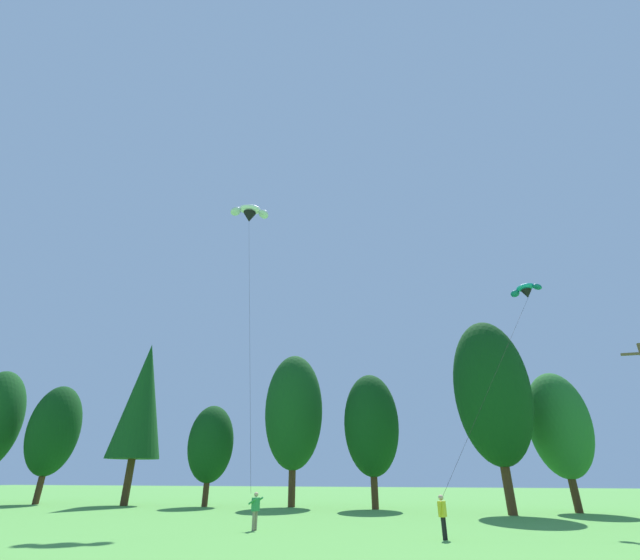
{
  "coord_description": "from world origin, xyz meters",
  "views": [
    {
      "loc": [
        4.48,
        6.48,
        2.42
      ],
      "look_at": [
        0.04,
        23.95,
        10.91
      ],
      "focal_mm": 23.42,
      "sensor_mm": 36.0,
      "label": 1
    }
  ],
  "objects": [
    {
      "name": "treeline_tree_f",
      "position": [
        -0.58,
        44.61,
        6.52
      ],
      "size": [
        4.71,
        4.71,
        10.77
      ],
      "color": "#472D19",
      "rests_on": "ground_plane"
    },
    {
      "name": "parafoil_kite_mid_teal",
      "position": [
        12.09,
        36.66,
        14.47
      ],
      "size": [
        8.81,
        9.97,
        13.82
      ],
      "color": "teal"
    },
    {
      "name": "treeline_tree_c",
      "position": [
        -23.2,
        43.48,
        9.39
      ],
      "size": [
        4.9,
        4.9,
        14.99
      ],
      "color": "#472D19",
      "rests_on": "ground_plane"
    },
    {
      "name": "treeline_tree_e",
      "position": [
        -7.96,
        45.43,
        8.01
      ],
      "size": [
        5.37,
        5.37,
        13.23
      ],
      "color": "#472D19",
      "rests_on": "ground_plane"
    },
    {
      "name": "kite_flyer_mid",
      "position": [
        4.55,
        27.54,
        0.99
      ],
      "size": [
        0.39,
        0.6,
        1.69
      ],
      "color": "black",
      "rests_on": "ground_plane"
    },
    {
      "name": "treeline_tree_g",
      "position": [
        9.24,
        41.19,
        8.34
      ],
      "size": [
        5.52,
        5.52,
        13.78
      ],
      "color": "#472D19",
      "rests_on": "ground_plane"
    },
    {
      "name": "treeline_tree_b",
      "position": [
        -32.52,
        43.03,
        6.64
      ],
      "size": [
        4.76,
        4.76,
        10.98
      ],
      "color": "#472D19",
      "rests_on": "ground_plane"
    },
    {
      "name": "treeline_tree_d",
      "position": [
        -15.43,
        43.94,
        5.14
      ],
      "size": [
        4.1,
        4.1,
        8.5
      ],
      "color": "#472D19",
      "rests_on": "ground_plane"
    },
    {
      "name": "parafoil_kite_high_white",
      "position": [
        -10.36,
        37.36,
        25.36
      ],
      "size": [
        7.45,
        9.87,
        24.57
      ],
      "color": "white"
    },
    {
      "name": "kite_flyer_near",
      "position": [
        -4.48,
        28.66,
        1.0
      ],
      "size": [
        0.66,
        0.69,
        1.69
      ],
      "color": "gray",
      "rests_on": "ground_plane"
    },
    {
      "name": "treeline_tree_h",
      "position": [
        14.21,
        44.47,
        6.11
      ],
      "size": [
        4.53,
        4.53,
        10.1
      ],
      "color": "#472D19",
      "rests_on": "ground_plane"
    }
  ]
}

